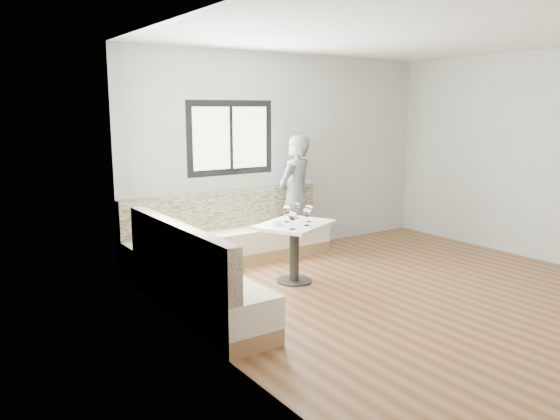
% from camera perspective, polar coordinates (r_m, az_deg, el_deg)
% --- Properties ---
extents(room, '(5.01, 5.01, 2.81)m').
position_cam_1_polar(room, '(6.02, 13.25, 4.31)').
color(room, brown).
rests_on(room, ground).
extents(banquette, '(2.90, 2.80, 0.95)m').
position_cam_1_polar(banquette, '(6.53, -6.60, -4.65)').
color(banquette, '#9B714C').
rests_on(banquette, ground).
extents(table, '(1.07, 0.98, 0.71)m').
position_cam_1_polar(table, '(6.44, 1.51, -2.94)').
color(table, black).
rests_on(table, ground).
extents(person, '(0.72, 0.60, 1.68)m').
position_cam_1_polar(person, '(7.62, 1.61, 1.52)').
color(person, '#586162').
rests_on(person, ground).
extents(olive_ramekin, '(0.11, 0.11, 0.05)m').
position_cam_1_polar(olive_ramekin, '(6.30, -0.29, -1.35)').
color(olive_ramekin, white).
rests_on(olive_ramekin, table).
extents(wine_glass_a, '(0.09, 0.09, 0.21)m').
position_cam_1_polar(wine_glass_a, '(6.04, 1.33, -0.68)').
color(wine_glass_a, white).
rests_on(wine_glass_a, table).
extents(wine_glass_b, '(0.09, 0.09, 0.21)m').
position_cam_1_polar(wine_glass_b, '(6.25, 2.84, -0.32)').
color(wine_glass_b, white).
rests_on(wine_glass_b, table).
extents(wine_glass_c, '(0.09, 0.09, 0.21)m').
position_cam_1_polar(wine_glass_c, '(6.46, 3.04, 0.03)').
color(wine_glass_c, white).
rests_on(wine_glass_c, table).
extents(wine_glass_d, '(0.09, 0.09, 0.21)m').
position_cam_1_polar(wine_glass_d, '(6.43, 0.73, -0.01)').
color(wine_glass_d, white).
rests_on(wine_glass_d, table).
extents(wine_glass_e, '(0.09, 0.09, 0.21)m').
position_cam_1_polar(wine_glass_e, '(6.65, 1.70, 0.35)').
color(wine_glass_e, white).
rests_on(wine_glass_e, table).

